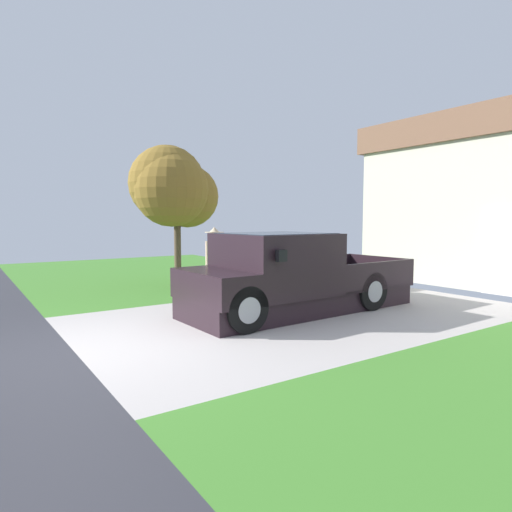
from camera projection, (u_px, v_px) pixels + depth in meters
name	position (u px, v px, depth m)	size (l,w,h in m)	color
pickup_truck	(284.00, 277.00, 8.80)	(2.14, 5.07, 1.62)	black
person_with_hat	(215.00, 262.00, 9.66)	(0.44, 0.42, 1.73)	navy
handbag	(205.00, 300.00, 9.56)	(0.33, 0.22, 0.44)	tan
front_yard_tree	(174.00, 189.00, 12.22)	(2.34, 2.60, 3.93)	brown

